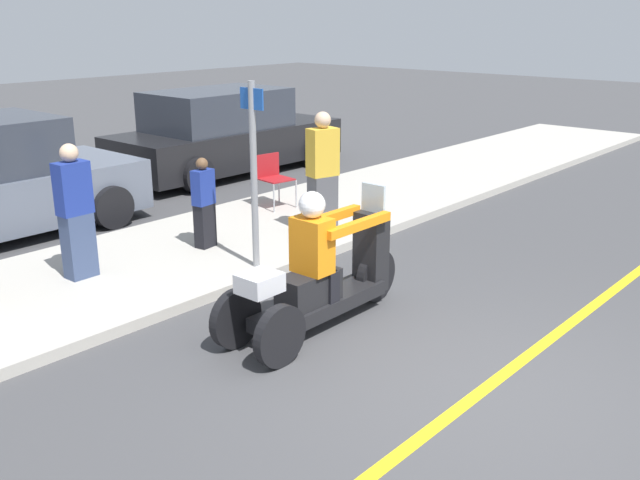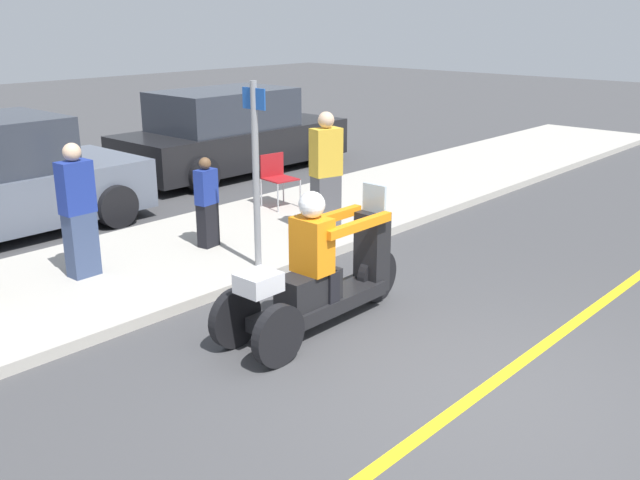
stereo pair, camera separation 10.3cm
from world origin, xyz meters
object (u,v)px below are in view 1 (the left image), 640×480
at_px(motorcycle_trike, 320,279).
at_px(parked_car_lot_right, 225,134).
at_px(spectator_far_back, 204,205).
at_px(street_sign, 254,169).
at_px(spectator_end_of_line, 76,214).
at_px(spectator_with_child, 323,176).
at_px(folding_chair_set_back, 272,175).

distance_m(motorcycle_trike, parked_car_lot_right, 7.60).
bearing_deg(spectator_far_back, street_sign, -94.57).
bearing_deg(motorcycle_trike, parked_car_lot_right, 55.56).
bearing_deg(spectator_far_back, motorcycle_trike, -104.92).
relative_size(motorcycle_trike, parked_car_lot_right, 0.50).
relative_size(spectator_end_of_line, spectator_with_child, 0.93).
bearing_deg(motorcycle_trike, spectator_with_child, 40.54).
height_order(parked_car_lot_right, street_sign, street_sign).
xyz_separation_m(spectator_with_child, folding_chair_set_back, (0.59, 1.56, -0.31)).
height_order(spectator_with_child, street_sign, street_sign).
bearing_deg(spectator_with_child, spectator_far_back, 153.02).
height_order(spectator_with_child, spectator_far_back, spectator_with_child).
bearing_deg(spectator_end_of_line, folding_chair_set_back, 8.97).
distance_m(spectator_far_back, parked_car_lot_right, 5.14).
bearing_deg(spectator_end_of_line, spectator_far_back, -7.52).
relative_size(folding_chair_set_back, parked_car_lot_right, 0.17).
xyz_separation_m(folding_chair_set_back, street_sign, (-2.14, -1.85, 0.69)).
distance_m(motorcycle_trike, spectator_end_of_line, 3.01).
bearing_deg(spectator_with_child, street_sign, -169.43).
bearing_deg(folding_chair_set_back, parked_car_lot_right, 61.55).
xyz_separation_m(spectator_far_back, parked_car_lot_right, (3.60, 3.67, 0.08)).
bearing_deg(parked_car_lot_right, folding_chair_set_back, -118.45).
bearing_deg(parked_car_lot_right, street_sign, -128.07).
height_order(motorcycle_trike, spectator_with_child, spectator_with_child).
bearing_deg(motorcycle_trike, street_sign, 68.66).
bearing_deg(folding_chair_set_back, spectator_end_of_line, -171.03).
bearing_deg(street_sign, parked_car_lot_right, 51.93).
xyz_separation_m(spectator_end_of_line, street_sign, (1.59, -1.26, 0.45)).
height_order(spectator_end_of_line, street_sign, street_sign).
bearing_deg(folding_chair_set_back, spectator_far_back, -158.49).
relative_size(spectator_far_back, folding_chair_set_back, 1.44).
distance_m(spectator_end_of_line, folding_chair_set_back, 3.78).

